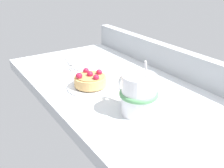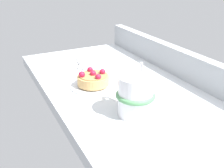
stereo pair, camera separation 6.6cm
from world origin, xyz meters
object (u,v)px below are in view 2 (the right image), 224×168
(dessert_fork, at_px, (78,61))
(coffee_mug, at_px, (135,95))
(raspberry_tart, at_px, (93,79))
(dessert_plate, at_px, (93,85))

(dessert_fork, bearing_deg, coffee_mug, -1.41)
(raspberry_tart, xyz_separation_m, coffee_mug, (0.18, 0.03, 0.02))
(dessert_plate, relative_size, coffee_mug, 0.97)
(dessert_plate, bearing_deg, raspberry_tart, -112.10)
(coffee_mug, xyz_separation_m, dessert_fork, (-0.39, 0.01, -0.04))
(dessert_fork, bearing_deg, raspberry_tart, -9.27)
(dessert_plate, xyz_separation_m, dessert_fork, (-0.21, 0.03, -0.00))
(coffee_mug, bearing_deg, dessert_fork, 178.59)
(raspberry_tart, distance_m, dessert_fork, 0.22)
(dessert_plate, xyz_separation_m, coffee_mug, (0.18, 0.03, 0.04))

